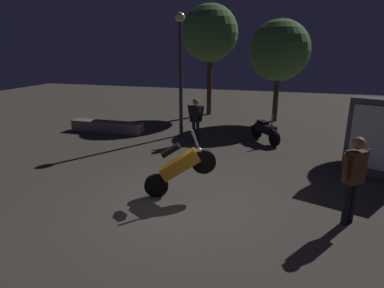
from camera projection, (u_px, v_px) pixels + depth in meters
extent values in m
plane|color=#4C443D|center=(182.00, 204.00, 7.19)|extent=(40.00, 40.00, 0.00)
cylinder|color=black|center=(156.00, 186.00, 7.48)|extent=(0.56, 0.26, 0.56)
cylinder|color=black|center=(204.00, 162.00, 7.33)|extent=(0.56, 0.26, 0.56)
cube|color=orange|center=(180.00, 164.00, 7.34)|extent=(1.01, 0.58, 0.76)
cube|color=black|center=(171.00, 150.00, 7.24)|extent=(0.48, 0.36, 0.32)
cylinder|color=gray|center=(195.00, 139.00, 7.17)|extent=(0.21, 0.12, 0.44)
sphere|color=#F2EABF|center=(199.00, 150.00, 7.25)|extent=(0.12, 0.12, 0.12)
cylinder|color=black|center=(257.00, 131.00, 12.31)|extent=(0.43, 0.50, 0.56)
cylinder|color=black|center=(274.00, 138.00, 11.34)|extent=(0.43, 0.50, 0.56)
cube|color=black|center=(266.00, 129.00, 11.76)|extent=(0.83, 0.92, 0.30)
cube|color=black|center=(263.00, 122.00, 11.87)|extent=(0.46, 0.49, 0.10)
cylinder|color=gray|center=(272.00, 120.00, 11.34)|extent=(0.08, 0.08, 0.45)
sphere|color=#F2EABF|center=(273.00, 130.00, 11.34)|extent=(0.12, 0.12, 0.12)
cylinder|color=black|center=(352.00, 202.00, 6.34)|extent=(0.12, 0.12, 0.87)
cylinder|color=black|center=(346.00, 204.00, 6.28)|extent=(0.12, 0.12, 0.87)
cube|color=#59331E|center=(355.00, 167.00, 6.09)|extent=(0.43, 0.42, 0.65)
sphere|color=#9E7251|center=(359.00, 143.00, 5.95)|extent=(0.24, 0.24, 0.24)
cylinder|color=#59331E|center=(364.00, 164.00, 6.18)|extent=(0.20, 0.19, 0.59)
cylinder|color=#59331E|center=(346.00, 167.00, 5.99)|extent=(0.20, 0.19, 0.59)
cylinder|color=black|center=(194.00, 132.00, 11.74)|extent=(0.12, 0.12, 0.79)
cylinder|color=black|center=(198.00, 132.00, 11.68)|extent=(0.12, 0.12, 0.79)
cube|color=black|center=(196.00, 114.00, 11.51)|extent=(0.40, 0.30, 0.59)
sphere|color=#9E7251|center=(196.00, 102.00, 11.39)|extent=(0.22, 0.22, 0.22)
cylinder|color=black|center=(190.00, 112.00, 11.60)|extent=(0.19, 0.12, 0.54)
cylinder|color=black|center=(202.00, 113.00, 11.40)|extent=(0.19, 0.12, 0.54)
cylinder|color=#38383D|center=(181.00, 81.00, 12.22)|extent=(0.14, 0.14, 4.26)
sphere|color=#F9E59E|center=(180.00, 17.00, 11.56)|extent=(0.36, 0.36, 0.36)
cylinder|color=#4C331E|center=(209.00, 85.00, 16.38)|extent=(0.24, 0.24, 3.06)
sphere|color=#568C42|center=(210.00, 33.00, 15.65)|extent=(2.74, 2.74, 2.74)
cylinder|color=#4C331E|center=(276.00, 97.00, 14.94)|extent=(0.24, 0.24, 2.28)
sphere|color=#568C42|center=(279.00, 50.00, 14.34)|extent=(2.71, 2.71, 2.71)
cube|color=#595960|center=(380.00, 138.00, 8.52)|extent=(1.67, 1.01, 2.10)
cube|color=white|center=(379.00, 139.00, 8.30)|extent=(1.28, 0.49, 1.68)
cube|color=gray|center=(107.00, 127.00, 13.23)|extent=(3.06, 0.50, 0.45)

